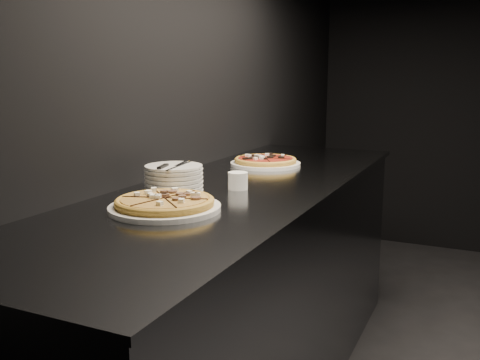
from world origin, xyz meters
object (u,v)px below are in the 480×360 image
at_px(counter, 241,293).
at_px(pizza_tomato, 265,161).
at_px(pizza_mushroom, 165,204).
at_px(ramekin, 238,180).
at_px(plate_stack, 174,178).
at_px(cutlery, 173,165).

bearing_deg(counter, pizza_tomato, 100.25).
xyz_separation_m(pizza_mushroom, ramekin, (0.07, 0.39, 0.01)).
bearing_deg(pizza_tomato, counter, -79.75).
height_order(plate_stack, ramekin, plate_stack).
relative_size(pizza_tomato, ramekin, 4.49).
xyz_separation_m(plate_stack, ramekin, (0.21, 0.12, -0.01)).
height_order(pizza_tomato, ramekin, ramekin).
bearing_deg(counter, plate_stack, -129.16).
bearing_deg(cutlery, pizza_mushroom, -76.85).
height_order(cutlery, ramekin, cutlery).
bearing_deg(pizza_tomato, plate_stack, -97.71).
bearing_deg(counter, ramekin, -71.12).
xyz_separation_m(counter, cutlery, (-0.17, -0.23, 0.56)).
height_order(counter, ramekin, ramekin).
xyz_separation_m(pizza_tomato, ramekin, (0.11, -0.55, 0.01)).
bearing_deg(cutlery, plate_stack, 104.49).
relative_size(cutlery, ramekin, 3.08).
bearing_deg(plate_stack, counter, 50.84).
bearing_deg(cutlery, ramekin, 22.26).
height_order(counter, pizza_tomato, pizza_tomato).
xyz_separation_m(cutlery, ramekin, (0.20, 0.14, -0.06)).
height_order(pizza_mushroom, cutlery, cutlery).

